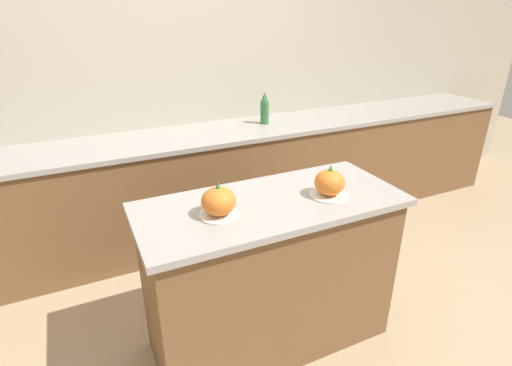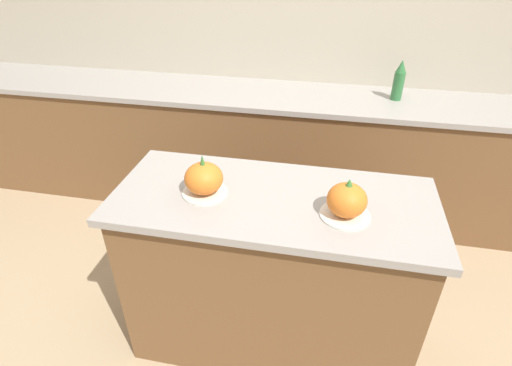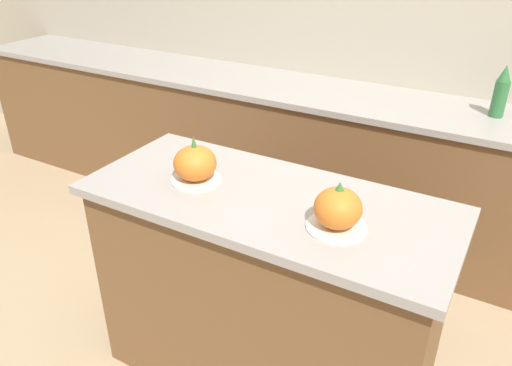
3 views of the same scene
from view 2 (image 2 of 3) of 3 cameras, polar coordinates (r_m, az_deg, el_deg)
name	(u,v)px [view 2 (image 2 of 3)]	position (r m, az deg, el deg)	size (l,w,h in m)	color
ground_plane	(269,335)	(2.30, 1.93, -20.91)	(12.00, 12.00, 0.00)	tan
wall_back	(311,31)	(3.01, 7.91, 20.75)	(8.00, 0.06, 2.50)	#B2A893
kitchen_island	(271,275)	(1.95, 2.18, -12.95)	(1.36, 0.59, 0.90)	brown
back_counter	(300,153)	(2.97, 6.24, 4.21)	(6.00, 0.60, 0.90)	brown
pumpkin_cake_left	(204,179)	(1.67, -7.46, 0.53)	(0.19, 0.19, 0.18)	silver
pumpkin_cake_right	(347,201)	(1.56, 12.84, -2.56)	(0.20, 0.20, 0.17)	silver
bottle_tall	(399,81)	(2.82, 19.74, 13.57)	(0.07, 0.07, 0.26)	#2D6B38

